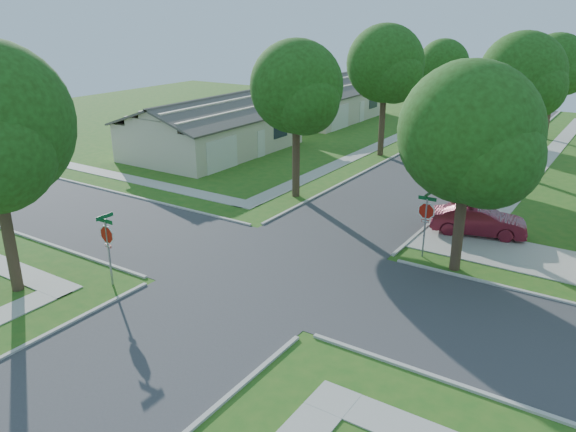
% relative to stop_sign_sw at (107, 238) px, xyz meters
% --- Properties ---
extents(ground, '(100.00, 100.00, 0.00)m').
position_rel_stop_sign_sw_xyz_m(ground, '(4.70, 4.70, -2.03)').
color(ground, '#265B18').
rests_on(ground, ground).
extents(road_ns, '(7.00, 100.00, 0.02)m').
position_rel_stop_sign_sw_xyz_m(road_ns, '(4.70, 4.70, -2.03)').
color(road_ns, '#333335').
rests_on(road_ns, ground).
extents(sidewalk_ne, '(1.20, 40.00, 0.04)m').
position_rel_stop_sign_sw_xyz_m(sidewalk_ne, '(10.80, 30.70, -2.01)').
color(sidewalk_ne, '#9E9B91').
rests_on(sidewalk_ne, ground).
extents(sidewalk_nw, '(1.20, 40.00, 0.04)m').
position_rel_stop_sign_sw_xyz_m(sidewalk_nw, '(-1.40, 30.70, -2.01)').
color(sidewalk_nw, '#9E9B91').
rests_on(sidewalk_nw, ground).
extents(driveway, '(8.80, 3.60, 0.05)m').
position_rel_stop_sign_sw_xyz_m(driveway, '(12.60, 11.80, -2.01)').
color(driveway, '#9E9B91').
rests_on(driveway, ground).
extents(stop_sign_sw, '(1.05, 0.80, 2.98)m').
position_rel_stop_sign_sw_xyz_m(stop_sign_sw, '(0.00, 0.00, 0.00)').
color(stop_sign_sw, gray).
rests_on(stop_sign_sw, ground).
extents(stop_sign_ne, '(1.05, 0.80, 2.98)m').
position_rel_stop_sign_sw_xyz_m(stop_sign_ne, '(9.40, 9.40, 0.00)').
color(stop_sign_ne, gray).
rests_on(stop_sign_ne, ground).
extents(tree_e_near, '(4.97, 4.80, 8.28)m').
position_rel_stop_sign_sw_xyz_m(tree_e_near, '(9.45, 13.71, 3.61)').
color(tree_e_near, '#38281C').
rests_on(tree_e_near, ground).
extents(tree_e_mid, '(5.59, 5.40, 9.21)m').
position_rel_stop_sign_sw_xyz_m(tree_e_mid, '(9.46, 25.71, 4.22)').
color(tree_e_mid, '#38281C').
rests_on(tree_e_mid, ground).
extents(tree_e_far, '(5.17, 5.00, 8.72)m').
position_rel_stop_sign_sw_xyz_m(tree_e_far, '(9.45, 38.71, 3.95)').
color(tree_e_far, '#38281C').
rests_on(tree_e_far, ground).
extents(tree_w_near, '(5.38, 5.20, 8.97)m').
position_rel_stop_sign_sw_xyz_m(tree_w_near, '(0.06, 13.71, 4.08)').
color(tree_w_near, '#38281C').
rests_on(tree_w_near, ground).
extents(tree_w_mid, '(5.80, 5.60, 9.56)m').
position_rel_stop_sign_sw_xyz_m(tree_w_mid, '(0.06, 25.71, 4.46)').
color(tree_w_mid, '#38281C').
rests_on(tree_w_mid, ground).
extents(tree_w_far, '(4.76, 4.60, 8.04)m').
position_rel_stop_sign_sw_xyz_m(tree_w_far, '(0.05, 38.71, 3.48)').
color(tree_w_far, '#38281C').
rests_on(tree_w_far, ground).
extents(tree_ne_corner, '(5.80, 5.60, 8.66)m').
position_rel_stop_sign_sw_xyz_m(tree_ne_corner, '(11.06, 8.91, 3.56)').
color(tree_ne_corner, '#38281C').
rests_on(tree_ne_corner, ground).
extents(house_nw_near, '(8.42, 13.60, 4.23)m').
position_rel_stop_sign_sw_xyz_m(house_nw_near, '(-11.29, 19.70, -0.51)').
color(house_nw_near, beige).
rests_on(house_nw_near, ground).
extents(house_nw_far, '(8.42, 13.60, 4.23)m').
position_rel_stop_sign_sw_xyz_m(house_nw_far, '(-11.29, 36.70, -0.51)').
color(house_nw_far, beige).
rests_on(house_nw_far, ground).
extents(car_driveway, '(4.68, 2.58, 1.46)m').
position_rel_stop_sign_sw_xyz_m(car_driveway, '(10.70, 13.40, -1.30)').
color(car_driveway, '#57121E').
rests_on(car_driveway, ground).
extents(car_curb_east, '(2.17, 4.57, 1.51)m').
position_rel_stop_sign_sw_xyz_m(car_curb_east, '(5.90, 33.14, -1.28)').
color(car_curb_east, black).
rests_on(car_curb_east, ground).
extents(car_curb_west, '(2.04, 4.50, 1.28)m').
position_rel_stop_sign_sw_xyz_m(car_curb_west, '(3.50, 45.01, -1.39)').
color(car_curb_west, black).
rests_on(car_curb_west, ground).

